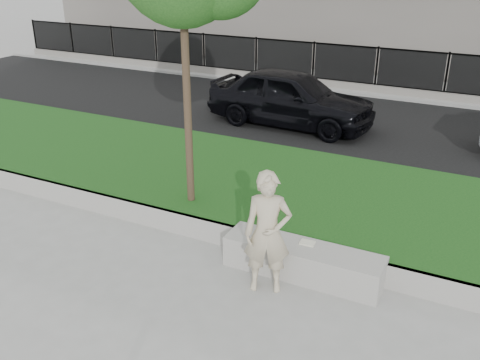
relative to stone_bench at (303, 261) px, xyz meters
The scene contains 10 objects.
ground 1.35m from the stone_bench, 142.81° to the right, with size 90.00×90.00×0.00m, color gray.
grass_bank 2.44m from the stone_bench, 115.60° to the left, with size 34.00×4.00×0.40m, color #0E3912.
grass_kerb 1.08m from the stone_bench, 167.18° to the left, with size 34.00×0.08×0.40m, color gray.
street 7.78m from the stone_bench, 97.80° to the left, with size 34.00×7.00×0.04m, color black.
far_pavement 12.25m from the stone_bench, 94.94° to the left, with size 34.00×3.00×0.12m, color gray.
iron_fence 11.25m from the stone_bench, 95.38° to the left, with size 32.00×0.30×1.50m.
stone_bench is the anchor object (origin of this frame).
man 0.93m from the stone_bench, 122.53° to the right, with size 0.67×0.44×1.83m, color beige.
book 0.28m from the stone_bench, 80.67° to the left, with size 0.22×0.16×0.02m, color silver.
car_dark 7.38m from the stone_bench, 113.34° to the left, with size 1.84×4.57×1.56m, color black.
Camera 1 is at (3.31, -5.78, 4.60)m, focal length 40.00 mm.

